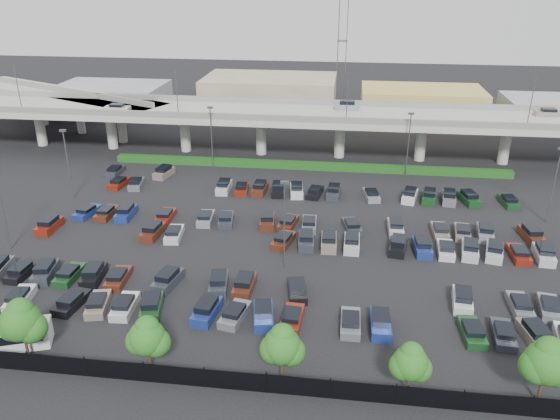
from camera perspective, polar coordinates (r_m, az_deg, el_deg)
name	(u,v)px	position (r m, az deg, el deg)	size (l,w,h in m)	color
ground	(292,235)	(68.85, 1.24, -2.63)	(280.00, 280.00, 0.00)	black
overpass	(311,118)	(96.48, 3.21, 9.62)	(150.00, 13.00, 15.80)	#999A91
on_ramp	(61,97)	(121.91, -21.95, 10.94)	(50.93, 30.13, 8.80)	#999A91
hedge	(308,166)	(91.62, 2.92, 4.65)	(66.00, 1.60, 1.10)	#133F12
fence	(253,382)	(45.17, -2.80, -17.54)	(70.00, 0.10, 2.00)	black
tree_row	(265,344)	(44.52, -1.55, -13.86)	(65.07, 3.66, 5.94)	#332316
shuttle_bus	(10,336)	(54.71, -26.37, -11.69)	(7.19, 4.55, 2.19)	silver
parked_cars	(295,242)	(65.63, 1.57, -3.41)	(63.11, 41.67, 1.67)	silver
light_poles	(261,182)	(68.65, -1.96, 2.97)	(66.90, 48.38, 10.30)	#48484C
distant_buildings	(376,100)	(126.14, 10.05, 11.22)	(138.00, 24.00, 9.00)	gray
comm_tower	(343,38)	(136.11, 6.55, 17.41)	(2.40, 2.40, 30.00)	#48484C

